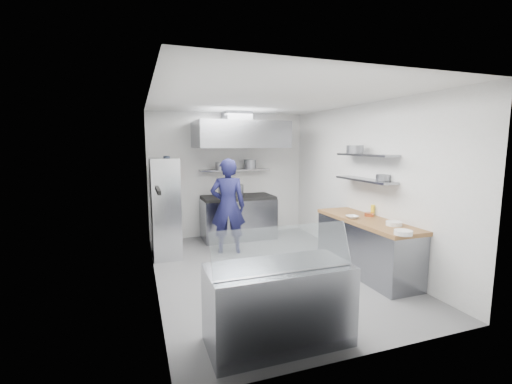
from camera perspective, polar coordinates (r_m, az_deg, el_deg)
name	(u,v)px	position (r m, az deg, el deg)	size (l,w,h in m)	color
floor	(268,270)	(5.89, 1.98, -12.91)	(5.00, 5.00, 0.00)	#5B5B5E
ceiling	(269,99)	(5.55, 2.13, 15.22)	(5.00, 5.00, 0.00)	silver
wall_back	(229,175)	(7.92, -4.57, 2.86)	(3.60, 0.02, 2.80)	white
wall_front	(365,219)	(3.38, 17.75, -4.30)	(3.60, 0.02, 2.80)	white
wall_left	(153,193)	(5.18, -16.84, -0.12)	(5.00, 0.02, 2.80)	white
wall_right	(362,184)	(6.42, 17.18, 1.36)	(5.00, 0.02, 2.80)	white
gas_range	(238,218)	(7.70, -3.01, -4.42)	(1.60, 0.80, 0.90)	gray
cooktop	(238,197)	(7.62, -3.03, -0.89)	(1.57, 0.78, 0.06)	black
stock_pot_left	(224,192)	(7.52, -5.35, -0.03)	(0.26, 0.26, 0.20)	slate
stock_pot_mid	(237,190)	(7.69, -3.21, 0.32)	(0.30, 0.30, 0.24)	slate
over_range_shelf	(235,170)	(7.78, -3.56, 3.67)	(1.60, 0.30, 0.04)	gray
shelf_pot_a	(221,166)	(7.46, -5.88, 4.31)	(0.23, 0.23, 0.18)	slate
shelf_pot_b	(250,164)	(7.77, -1.00, 4.64)	(0.27, 0.27, 0.22)	slate
extractor_hood	(240,135)	(7.36, -2.72, 9.51)	(1.90, 1.15, 0.55)	gray
hood_duct	(237,117)	(7.60, -3.24, 12.33)	(0.55, 0.55, 0.24)	slate
red_firebox	(174,176)	(7.63, -13.57, 2.63)	(0.22, 0.10, 0.26)	red
chef	(228,206)	(6.61, -4.70, -2.36)	(0.67, 0.44, 1.84)	#14143C
wire_rack	(165,207)	(6.65, -14.92, -2.47)	(0.50, 0.90, 1.85)	silver
rack_bin_a	(167,217)	(6.37, -14.65, -4.06)	(0.17, 0.21, 0.19)	white
rack_bin_b	(165,188)	(6.51, -14.97, 0.65)	(0.13, 0.17, 0.15)	yellow
rack_jar	(167,161)	(6.41, -14.64, 5.03)	(0.12, 0.12, 0.18)	black
knife_strip	(158,190)	(4.27, -16.03, 0.29)	(0.04, 0.55, 0.05)	black
prep_counter_base	(365,247)	(5.95, 17.75, -8.79)	(0.62, 2.00, 0.84)	gray
prep_counter_top	(366,221)	(5.84, 17.94, -4.56)	(0.65, 2.04, 0.06)	olive
plate_stack_a	(403,233)	(4.99, 23.33, -6.22)	(0.24, 0.24, 0.06)	white
plate_stack_b	(394,223)	(5.50, 22.01, -4.88)	(0.23, 0.23, 0.06)	white
copper_pan	(369,214)	(6.05, 18.32, -3.57)	(0.15, 0.15, 0.06)	#D0663A
squeeze_bottle	(373,210)	(6.14, 18.85, -2.86)	(0.06, 0.06, 0.18)	yellow
mixing_bowl	(352,217)	(5.79, 15.72, -4.03)	(0.19, 0.19, 0.05)	white
wall_shelf_lower	(365,180)	(6.08, 17.68, 1.94)	(0.30, 1.30, 0.04)	gray
wall_shelf_upper	(366,155)	(6.05, 17.85, 5.89)	(0.30, 1.30, 0.04)	gray
shelf_pot_c	(383,178)	(5.83, 20.39, 2.27)	(0.22, 0.22, 0.10)	slate
shelf_pot_d	(355,149)	(6.17, 16.17, 6.83)	(0.29, 0.29, 0.14)	slate
display_case	(278,305)	(3.79, 3.76, -18.21)	(1.50, 0.70, 0.85)	gray
display_glass	(284,248)	(3.45, 4.65, -9.37)	(1.47, 0.02, 0.45)	silver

